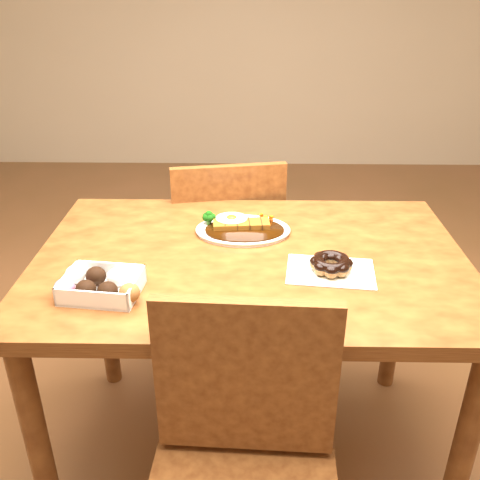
{
  "coord_description": "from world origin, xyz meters",
  "views": [
    {
      "loc": [
        -0.01,
        -1.31,
        1.46
      ],
      "look_at": [
        -0.03,
        -0.02,
        0.81
      ],
      "focal_mm": 40.0,
      "sensor_mm": 36.0,
      "label": 1
    }
  ],
  "objects_px": {
    "chair_far": "(225,251)",
    "katsu_curry_plate": "(241,228)",
    "pon_de_ring": "(331,264)",
    "donut_box": "(100,284)",
    "table": "(250,286)"
  },
  "relations": [
    {
      "from": "donut_box",
      "to": "table",
      "type": "bearing_deg",
      "value": 28.9
    },
    {
      "from": "chair_far",
      "to": "katsu_curry_plate",
      "type": "relative_size",
      "value": 3.09
    },
    {
      "from": "table",
      "to": "donut_box",
      "type": "height_order",
      "value": "donut_box"
    },
    {
      "from": "katsu_curry_plate",
      "to": "donut_box",
      "type": "distance_m",
      "value": 0.49
    },
    {
      "from": "chair_far",
      "to": "katsu_curry_plate",
      "type": "bearing_deg",
      "value": 89.94
    },
    {
      "from": "katsu_curry_plate",
      "to": "pon_de_ring",
      "type": "distance_m",
      "value": 0.34
    },
    {
      "from": "chair_far",
      "to": "donut_box",
      "type": "bearing_deg",
      "value": 59.73
    },
    {
      "from": "chair_far",
      "to": "donut_box",
      "type": "xyz_separation_m",
      "value": [
        -0.27,
        -0.74,
        0.3
      ]
    },
    {
      "from": "chair_far",
      "to": "pon_de_ring",
      "type": "height_order",
      "value": "chair_far"
    },
    {
      "from": "table",
      "to": "katsu_curry_plate",
      "type": "bearing_deg",
      "value": 101.04
    },
    {
      "from": "table",
      "to": "katsu_curry_plate",
      "type": "height_order",
      "value": "katsu_curry_plate"
    },
    {
      "from": "donut_box",
      "to": "pon_de_ring",
      "type": "distance_m",
      "value": 0.59
    },
    {
      "from": "pon_de_ring",
      "to": "donut_box",
      "type": "bearing_deg",
      "value": -168.64
    },
    {
      "from": "katsu_curry_plate",
      "to": "pon_de_ring",
      "type": "xyz_separation_m",
      "value": [
        0.24,
        -0.24,
        0.01
      ]
    },
    {
      "from": "chair_far",
      "to": "pon_de_ring",
      "type": "bearing_deg",
      "value": 106.18
    }
  ]
}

